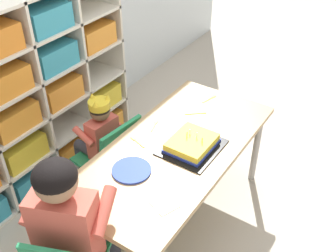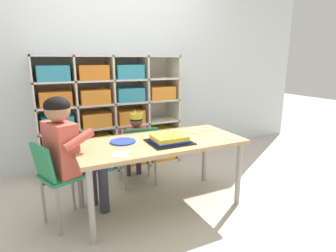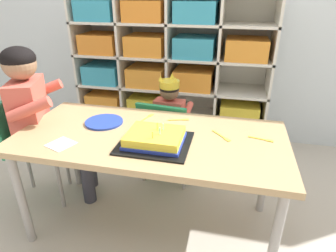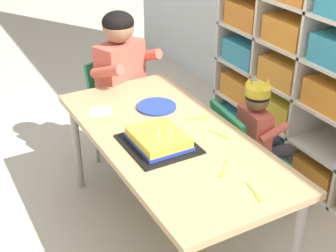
{
  "view_description": "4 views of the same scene",
  "coord_description": "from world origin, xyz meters",
  "px_view_note": "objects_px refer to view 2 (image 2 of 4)",
  "views": [
    {
      "loc": [
        -1.56,
        -0.98,
        2.14
      ],
      "look_at": [
        -0.03,
        0.02,
        0.79
      ],
      "focal_mm": 43.15,
      "sensor_mm": 36.0,
      "label": 1
    },
    {
      "loc": [
        -0.92,
        -2.07,
        1.31
      ],
      "look_at": [
        0.08,
        -0.01,
        0.75
      ],
      "focal_mm": 29.04,
      "sensor_mm": 36.0,
      "label": 2
    },
    {
      "loc": [
        0.4,
        -1.32,
        1.33
      ],
      "look_at": [
        0.09,
        0.01,
        0.68
      ],
      "focal_mm": 30.86,
      "sensor_mm": 36.0,
      "label": 3
    },
    {
      "loc": [
        1.78,
        -0.99,
        1.81
      ],
      "look_at": [
        0.0,
        -0.01,
        0.68
      ],
      "focal_mm": 51.05,
      "sensor_mm": 36.0,
      "label": 4
    }
  ],
  "objects_px": {
    "birthday_cake_on_tray": "(169,139)",
    "fork_scattered_mid_table": "(193,133)",
    "paper_plate_stack": "(123,142)",
    "fork_at_table_front_edge": "(142,135)",
    "fork_near_cake_tray": "(161,133)",
    "classroom_chair_adult_side": "(57,175)",
    "adult_helper_seated": "(68,146)",
    "child_with_crown": "(136,138)",
    "classroom_chair_blue": "(139,152)",
    "activity_table": "(160,147)",
    "fork_beside_plate_stack": "(210,131)"
  },
  "relations": [
    {
      "from": "birthday_cake_on_tray",
      "to": "fork_scattered_mid_table",
      "type": "height_order",
      "value": "birthday_cake_on_tray"
    },
    {
      "from": "paper_plate_stack",
      "to": "fork_at_table_front_edge",
      "type": "distance_m",
      "value": 0.26
    },
    {
      "from": "fork_near_cake_tray",
      "to": "birthday_cake_on_tray",
      "type": "bearing_deg",
      "value": 59.89
    },
    {
      "from": "fork_scattered_mid_table",
      "to": "birthday_cake_on_tray",
      "type": "bearing_deg",
      "value": 73.2
    },
    {
      "from": "classroom_chair_adult_side",
      "to": "adult_helper_seated",
      "type": "bearing_deg",
      "value": -90.0
    },
    {
      "from": "child_with_crown",
      "to": "classroom_chair_blue",
      "type": "bearing_deg",
      "value": 90.5
    },
    {
      "from": "classroom_chair_adult_side",
      "to": "fork_at_table_front_edge",
      "type": "bearing_deg",
      "value": -100.74
    },
    {
      "from": "birthday_cake_on_tray",
      "to": "fork_scattered_mid_table",
      "type": "xyz_separation_m",
      "value": [
        0.33,
        0.15,
        -0.02
      ]
    },
    {
      "from": "classroom_chair_blue",
      "to": "fork_scattered_mid_table",
      "type": "bearing_deg",
      "value": 139.86
    },
    {
      "from": "adult_helper_seated",
      "to": "child_with_crown",
      "type": "bearing_deg",
      "value": -78.03
    },
    {
      "from": "classroom_chair_blue",
      "to": "child_with_crown",
      "type": "distance_m",
      "value": 0.17
    },
    {
      "from": "classroom_chair_adult_side",
      "to": "adult_helper_seated",
      "type": "height_order",
      "value": "adult_helper_seated"
    },
    {
      "from": "paper_plate_stack",
      "to": "fork_scattered_mid_table",
      "type": "relative_size",
      "value": 1.87
    },
    {
      "from": "classroom_chair_blue",
      "to": "birthday_cake_on_tray",
      "type": "distance_m",
      "value": 0.64
    },
    {
      "from": "classroom_chair_adult_side",
      "to": "fork_scattered_mid_table",
      "type": "bearing_deg",
      "value": -111.97
    },
    {
      "from": "child_with_crown",
      "to": "classroom_chair_adult_side",
      "type": "relative_size",
      "value": 1.14
    },
    {
      "from": "child_with_crown",
      "to": "adult_helper_seated",
      "type": "relative_size",
      "value": 0.77
    },
    {
      "from": "activity_table",
      "to": "child_with_crown",
      "type": "xyz_separation_m",
      "value": [
        -0.02,
        0.59,
        -0.08
      ]
    },
    {
      "from": "classroom_chair_blue",
      "to": "fork_at_table_front_edge",
      "type": "bearing_deg",
      "value": 84.29
    },
    {
      "from": "fork_near_cake_tray",
      "to": "fork_scattered_mid_table",
      "type": "height_order",
      "value": "same"
    },
    {
      "from": "activity_table",
      "to": "fork_beside_plate_stack",
      "type": "bearing_deg",
      "value": 7.63
    },
    {
      "from": "classroom_chair_blue",
      "to": "fork_near_cake_tray",
      "type": "height_order",
      "value": "classroom_chair_blue"
    },
    {
      "from": "child_with_crown",
      "to": "fork_scattered_mid_table",
      "type": "height_order",
      "value": "child_with_crown"
    },
    {
      "from": "fork_scattered_mid_table",
      "to": "fork_beside_plate_stack",
      "type": "xyz_separation_m",
      "value": [
        0.21,
        0.01,
        0.0
      ]
    },
    {
      "from": "adult_helper_seated",
      "to": "paper_plate_stack",
      "type": "bearing_deg",
      "value": -115.17
    },
    {
      "from": "adult_helper_seated",
      "to": "birthday_cake_on_tray",
      "type": "bearing_deg",
      "value": -125.95
    },
    {
      "from": "fork_near_cake_tray",
      "to": "fork_at_table_front_edge",
      "type": "relative_size",
      "value": 0.98
    },
    {
      "from": "adult_helper_seated",
      "to": "birthday_cake_on_tray",
      "type": "distance_m",
      "value": 0.81
    },
    {
      "from": "activity_table",
      "to": "fork_near_cake_tray",
      "type": "bearing_deg",
      "value": 62.29
    },
    {
      "from": "adult_helper_seated",
      "to": "fork_beside_plate_stack",
      "type": "distance_m",
      "value": 1.32
    },
    {
      "from": "birthday_cake_on_tray",
      "to": "paper_plate_stack",
      "type": "distance_m",
      "value": 0.4
    },
    {
      "from": "birthday_cake_on_tray",
      "to": "activity_table",
      "type": "bearing_deg",
      "value": 119.54
    },
    {
      "from": "fork_near_cake_tray",
      "to": "fork_at_table_front_edge",
      "type": "xyz_separation_m",
      "value": [
        -0.2,
        -0.01,
        0.0
      ]
    },
    {
      "from": "child_with_crown",
      "to": "fork_scattered_mid_table",
      "type": "distance_m",
      "value": 0.67
    },
    {
      "from": "birthday_cake_on_tray",
      "to": "fork_beside_plate_stack",
      "type": "bearing_deg",
      "value": 17.35
    },
    {
      "from": "fork_near_cake_tray",
      "to": "fork_at_table_front_edge",
      "type": "bearing_deg",
      "value": -16.15
    },
    {
      "from": "fork_scattered_mid_table",
      "to": "classroom_chair_adult_side",
      "type": "bearing_deg",
      "value": 47.83
    },
    {
      "from": "classroom_chair_blue",
      "to": "adult_helper_seated",
      "type": "xyz_separation_m",
      "value": [
        -0.71,
        -0.37,
        0.27
      ]
    },
    {
      "from": "child_with_crown",
      "to": "fork_beside_plate_stack",
      "type": "height_order",
      "value": "child_with_crown"
    },
    {
      "from": "birthday_cake_on_tray",
      "to": "fork_scattered_mid_table",
      "type": "bearing_deg",
      "value": 25.13
    },
    {
      "from": "classroom_chair_blue",
      "to": "child_with_crown",
      "type": "height_order",
      "value": "child_with_crown"
    },
    {
      "from": "classroom_chair_adult_side",
      "to": "child_with_crown",
      "type": "bearing_deg",
      "value": -79.42
    },
    {
      "from": "fork_near_cake_tray",
      "to": "fork_at_table_front_edge",
      "type": "distance_m",
      "value": 0.2
    },
    {
      "from": "classroom_chair_adult_side",
      "to": "fork_beside_plate_stack",
      "type": "distance_m",
      "value": 1.44
    },
    {
      "from": "birthday_cake_on_tray",
      "to": "fork_at_table_front_edge",
      "type": "bearing_deg",
      "value": 112.99
    },
    {
      "from": "paper_plate_stack",
      "to": "fork_scattered_mid_table",
      "type": "height_order",
      "value": "paper_plate_stack"
    },
    {
      "from": "classroom_chair_blue",
      "to": "classroom_chair_adult_side",
      "type": "height_order",
      "value": "classroom_chair_adult_side"
    },
    {
      "from": "paper_plate_stack",
      "to": "classroom_chair_blue",
      "type": "bearing_deg",
      "value": 54.79
    },
    {
      "from": "child_with_crown",
      "to": "fork_near_cake_tray",
      "type": "xyz_separation_m",
      "value": [
        0.13,
        -0.37,
        0.14
      ]
    },
    {
      "from": "classroom_chair_adult_side",
      "to": "adult_helper_seated",
      "type": "xyz_separation_m",
      "value": [
        0.11,
        0.04,
        0.21
      ]
    }
  ]
}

